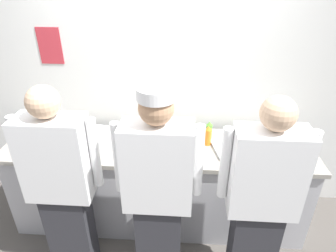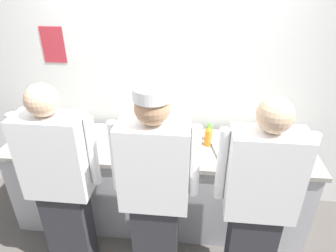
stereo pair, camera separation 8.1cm
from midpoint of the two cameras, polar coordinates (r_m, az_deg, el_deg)
ground_plane at (r=3.03m, az=-1.83°, el=-22.14°), size 9.00×9.00×0.00m
wall_back at (r=2.88m, az=-0.06°, el=11.29°), size 4.42×0.11×2.97m
prep_counter at (r=2.96m, az=-1.02°, el=-11.07°), size 2.82×0.69×0.90m
chef_near_left at (r=2.39m, az=-19.28°, el=-10.45°), size 0.62×0.24×1.70m
chef_center at (r=2.15m, az=-1.51°, el=-12.75°), size 0.62×0.24×1.73m
chef_far_right at (r=2.21m, az=18.15°, el=-14.05°), size 0.62×0.24×1.69m
plate_stack_front at (r=2.63m, az=4.03°, el=-3.88°), size 0.23×0.23×0.06m
mixing_bowl_steel at (r=2.74m, az=-13.02°, el=-2.32°), size 0.32×0.32×0.14m
sheet_tray at (r=2.72m, az=15.19°, el=-4.26°), size 0.58×0.43×0.02m
squeeze_bottle_primary at (r=2.76m, az=8.91°, el=-1.12°), size 0.06×0.06×0.19m
squeeze_bottle_secondary at (r=2.68m, az=8.66°, el=-2.04°), size 0.06×0.06×0.19m
squeeze_bottle_spare at (r=2.59m, az=-1.02°, el=-2.64°), size 0.06×0.06×0.21m
ramekin_yellow_sauce at (r=2.99m, az=-19.84°, el=-1.61°), size 0.09×0.09×0.04m
ramekin_red_sauce at (r=2.78m, az=22.82°, el=-4.64°), size 0.11×0.11×0.04m
ramekin_green_sauce at (r=2.88m, az=-6.50°, el=-1.07°), size 0.11×0.11×0.04m
ramekin_orange_sauce at (r=2.63m, az=-3.63°, el=-4.00°), size 0.11×0.11×0.05m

